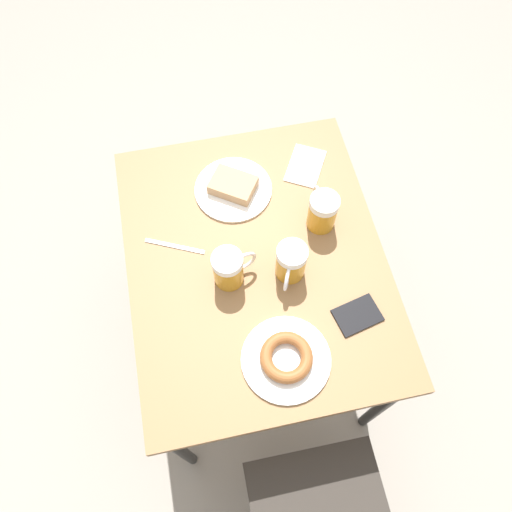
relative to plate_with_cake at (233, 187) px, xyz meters
name	(u,v)px	position (x,y,z in m)	size (l,w,h in m)	color
ground_plane	(256,334)	(-0.02, 0.26, -0.76)	(8.00, 8.00, 0.00)	gray
table	(256,269)	(-0.02, 0.26, -0.08)	(0.76, 0.96, 0.74)	olive
plate_with_cake	(233,187)	(0.00, 0.00, 0.00)	(0.25, 0.25, 0.05)	white
plate_with_donut	(286,358)	(-0.04, 0.57, 0.00)	(0.24, 0.24, 0.04)	white
beer_mug_left	(322,211)	(-0.24, 0.17, 0.05)	(0.09, 0.13, 0.13)	#C68C23
beer_mug_center	(229,268)	(0.07, 0.30, 0.05)	(0.13, 0.09, 0.13)	#C68C23
beer_mug_right	(291,263)	(-0.11, 0.32, 0.05)	(0.09, 0.13, 0.13)	#C68C23
napkin_folded	(305,166)	(-0.25, -0.04, -0.01)	(0.17, 0.19, 0.00)	white
fork	(175,246)	(0.21, 0.16, -0.01)	(0.17, 0.09, 0.00)	silver
passport_near_edge	(357,315)	(-0.26, 0.49, -0.01)	(0.14, 0.11, 0.01)	black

